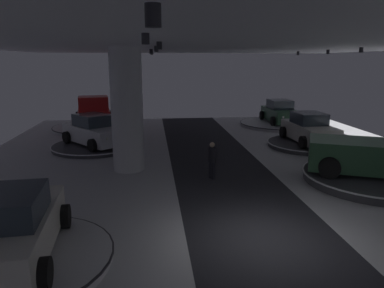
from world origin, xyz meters
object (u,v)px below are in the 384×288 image
Objects in this scene: column_left at (127,110)px; display_platform_far_right at (308,144)px; display_platform_near_left at (15,261)px; display_platform_deep_right at (279,124)px; display_platform_mid_right at (375,178)px; display_car_deep_right at (280,112)px; display_car_near_left at (11,228)px; pickup_truck_deep_left at (94,114)px; display_car_far_left at (94,131)px; display_platform_far_left at (95,146)px; visitor_walking_near at (212,158)px; display_car_far_right at (309,129)px; display_platform_deep_left at (95,127)px.

column_left reaches higher than display_platform_far_right.
display_platform_deep_right is (13.16, 18.13, 0.01)m from display_platform_near_left.
display_platform_far_right is at bearing 90.48° from display_platform_mid_right.
display_car_deep_right is (0.75, 6.95, 0.87)m from display_platform_far_right.
display_car_near_left is 1.02× the size of display_car_deep_right.
display_car_near_left reaches higher than display_platform_far_right.
display_car_near_left is 0.75× the size of display_platform_mid_right.
display_car_near_left is at bearing -87.72° from pickup_truck_deep_left.
display_car_deep_right is at bearing 24.43° from display_car_far_left.
display_car_deep_right is at bearing 24.55° from display_platform_far_left.
column_left is 4.37m from visitor_walking_near.
visitor_walking_near is at bearing 46.10° from display_car_near_left.
display_car_far_right reaches higher than display_platform_deep_right.
display_car_far_right reaches higher than display_car_near_left.
display_platform_near_left is 13.38m from display_platform_mid_right.
display_platform_mid_right is at bearing 21.43° from display_car_near_left.
display_platform_near_left is 8.47m from visitor_walking_near.
column_left reaches higher than display_platform_far_left.
visitor_walking_near reaches higher than display_platform_far_left.
display_platform_mid_right is at bearing -44.52° from pickup_truck_deep_left.
display_car_far_left is at bearing 175.37° from display_car_far_right.
visitor_walking_near reaches higher than display_platform_deep_right.
display_car_far_left is 14.40m from display_platform_mid_right.
display_platform_near_left is at bearing -158.69° from display_platform_mid_right.
display_car_near_left reaches higher than display_car_far_left.
display_platform_far_left is at bearing -51.27° from display_car_far_left.
display_car_far_right is (12.41, 11.24, 0.90)m from display_platform_near_left.
display_car_far_left is (0.12, 12.23, 0.86)m from display_platform_near_left.
visitor_walking_near is at bearing -141.65° from display_car_far_right.
display_platform_far_left is at bearing 175.33° from display_platform_far_right.
display_car_far_right reaches higher than display_platform_near_left.
display_car_deep_right is (13.87, 0.34, -0.17)m from pickup_truck_deep_left.
display_car_deep_right reaches higher than display_car_near_left.
column_left reaches higher than visitor_walking_near.
display_platform_far_left is 5.99m from display_platform_deep_left.
display_car_deep_right is at bearing 54.06° from display_platform_near_left.
display_platform_far_left is 5.76m from pickup_truck_deep_left.
pickup_truck_deep_left is at bearing 92.28° from display_car_near_left.
display_car_near_left is 12.27m from display_platform_far_left.
display_car_far_right is at bearing -96.22° from display_car_deep_right.
pickup_truck_deep_left is (-0.83, 5.58, 0.19)m from display_car_far_left.
display_car_far_left is at bearing -81.55° from pickup_truck_deep_left.
display_platform_far_left is at bearing -81.40° from pickup_truck_deep_left.
display_car_far_left is 8.43m from visitor_walking_near.
visitor_walking_near is at bearing -47.02° from display_platform_far_left.
display_platform_far_left is (0.14, 12.24, -0.88)m from display_car_near_left.
display_platform_far_left is at bearing 132.98° from visitor_walking_near.
display_platform_far_right is 8.36m from visitor_walking_near.
display_platform_near_left is 0.87m from display_car_near_left.
display_car_far_right is (12.29, -0.99, 0.04)m from display_car_far_left.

